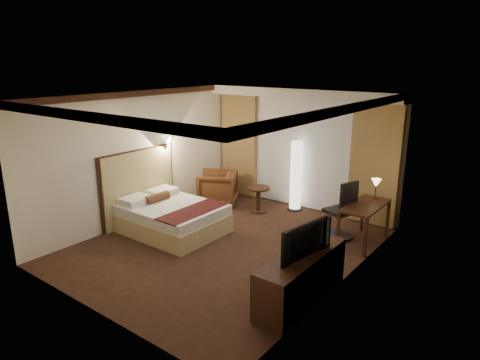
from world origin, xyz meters
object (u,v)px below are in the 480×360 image
Objects in this scene: floor_lamp at (296,176)px; dresser at (301,277)px; armchair at (217,186)px; television at (301,235)px; desk at (364,224)px; office_chair at (339,209)px; side_table at (258,199)px; bed at (173,218)px.

floor_lamp reaches higher than dresser.
television is at bearing 26.30° from armchair.
desk is at bearing 59.75° from armchair.
office_chair reaches higher than television.
desk is 0.52m from office_chair.
armchair reaches higher than dresser.
floor_lamp reaches higher than side_table.
bed is 3.31m from dresser.
armchair is 4.39m from dresser.
desk is at bearing 25.82° from office_chair.
dresser is (0.05, -2.41, -0.03)m from desk.
office_chair is at bearing 32.13° from bed.
dresser is (0.53, -2.36, -0.23)m from office_chair.
floor_lamp reaches higher than television.
armchair reaches higher than side_table.
office_chair reaches higher than bed.
floor_lamp is 0.89× the size of dresser.
dresser is at bearing -88.81° from desk.
television is (0.02, -2.41, 0.60)m from desk.
dresser is (3.63, -2.47, -0.09)m from armchair.
floor_lamp is 1.56× the size of television.
bed is 2.09m from side_table.
desk is (3.20, 1.76, 0.10)m from bed.
side_table is at bearing 134.37° from dresser.
desk reaches higher than bed.
floor_lamp is at bearing 156.86° from desk.
television is (0.50, -2.36, 0.40)m from office_chair.
side_table is 0.56× the size of television.
side_table is at bearing 71.16° from bed.
bed is 1.87m from armchair.
dresser is at bearing -80.41° from television.
armchair is at bearing 178.98° from desk.
bed is at bearing 88.13° from television.
armchair is 0.85× the size of television.
armchair is at bearing -155.15° from floor_lamp.
armchair is (-0.39, 1.82, 0.15)m from bed.
desk is 0.69× the size of dresser.
floor_lamp is 3.78m from television.
floor_lamp reaches higher than office_chair.
armchair is 3.58m from desk.
side_table is at bearing 53.62° from television.
office_chair is at bearing 102.60° from dresser.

